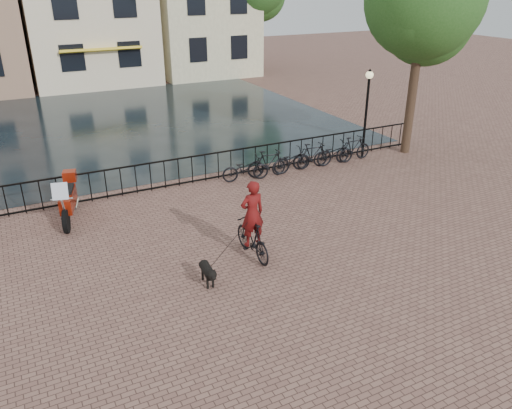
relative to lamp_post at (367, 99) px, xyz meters
name	(u,v)px	position (x,y,z in m)	size (l,w,h in m)	color
ground	(316,302)	(-7.20, -7.60, -2.38)	(100.00, 100.00, 0.00)	brown
canal_water	(129,122)	(-7.20, 9.70, -2.38)	(20.00, 20.00, 0.00)	black
railing	(192,170)	(-7.20, 0.40, -1.87)	(20.00, 0.05, 1.02)	black
lamp_post	(367,99)	(0.00, 0.00, 0.00)	(0.30, 0.30, 3.45)	black
cyclist	(252,224)	(-7.57, -5.12, -1.44)	(0.79, 1.83, 2.48)	black
dog	(207,273)	(-9.11, -5.82, -2.08)	(0.35, 0.90, 0.60)	black
motorcycle	(67,195)	(-11.51, -0.70, -1.57)	(1.08, 2.31, 1.61)	maroon
parked_bike_0	(245,169)	(-5.40, -0.20, -1.93)	(0.60, 1.72, 0.90)	black
parked_bike_1	(269,163)	(-4.45, -0.20, -1.88)	(0.47, 1.66, 1.00)	black
parked_bike_2	(291,161)	(-3.50, -0.20, -1.93)	(0.60, 1.72, 0.90)	black
parked_bike_3	(313,156)	(-2.55, -0.20, -1.88)	(0.47, 1.66, 1.00)	black
parked_bike_4	(333,153)	(-1.60, -0.20, -1.93)	(0.60, 1.72, 0.90)	black
parked_bike_5	(353,149)	(-0.65, -0.20, -1.88)	(0.47, 1.66, 1.00)	black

